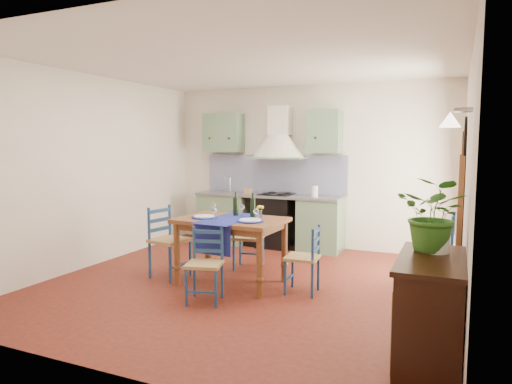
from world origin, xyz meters
TOP-DOWN VIEW (x-y plane):
  - floor at (0.00, 0.00)m, footprint 5.00×5.00m
  - back_wall at (-0.47, 2.29)m, footprint 5.00×0.96m
  - right_wall at (2.50, 0.28)m, footprint 0.26×5.00m
  - left_wall at (-2.50, 0.00)m, footprint 0.04×5.00m
  - ceiling at (0.00, 0.00)m, footprint 5.00×5.00m
  - dining_table at (-0.21, -0.03)m, footprint 1.37×1.04m
  - chair_near at (-0.17, -0.75)m, footprint 0.48×0.48m
  - chair_far at (-0.30, 0.68)m, footprint 0.47×0.47m
  - chair_left at (-1.13, -0.09)m, footprint 0.52×0.52m
  - chair_right at (0.77, -0.01)m, footprint 0.41×0.41m
  - chair_spare at (2.23, 0.87)m, footprint 0.44×0.44m
  - sideboard at (2.26, -1.52)m, footprint 0.50×1.05m
  - potted_plant at (2.26, -1.30)m, footprint 0.67×0.63m

SIDE VIEW (x-z plane):
  - floor at x=0.00m, z-range 0.00..0.00m
  - chair_right at x=0.77m, z-range 0.01..0.83m
  - chair_near at x=-0.17m, z-range 0.01..0.85m
  - chair_far at x=-0.30m, z-range 0.01..0.88m
  - chair_spare at x=2.23m, z-range 0.02..0.96m
  - chair_left at x=-1.13m, z-range 0.02..0.97m
  - sideboard at x=2.26m, z-range 0.04..0.98m
  - dining_table at x=-0.21m, z-range 0.17..1.33m
  - back_wall at x=-0.47m, z-range -0.35..2.45m
  - potted_plant at x=2.26m, z-range 0.94..1.54m
  - right_wall at x=2.50m, z-range -0.06..2.74m
  - left_wall at x=-2.50m, z-range 0.00..2.80m
  - ceiling at x=0.00m, z-range 2.80..2.81m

